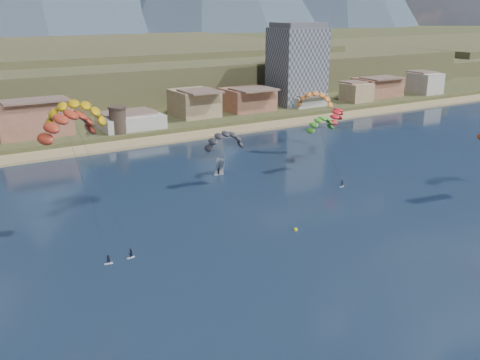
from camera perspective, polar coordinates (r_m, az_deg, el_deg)
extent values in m
plane|color=black|center=(81.50, 12.06, -12.71)|extent=(2400.00, 2400.00, 0.00)
cube|color=tan|center=(168.63, -13.19, 3.47)|extent=(2200.00, 12.00, 0.90)
cube|color=brown|center=(286.15, -13.04, 11.16)|extent=(320.00, 150.00, 15.00)
cube|color=brown|center=(402.64, 19.65, 11.93)|extent=(240.00, 120.00, 8.00)
cube|color=gray|center=(224.43, 5.97, 11.70)|extent=(20.00, 16.00, 30.00)
cube|color=#59595E|center=(223.29, 6.10, 15.78)|extent=(18.00, 14.40, 2.00)
cylinder|color=#47382D|center=(176.29, -12.61, 6.05)|extent=(5.20, 5.20, 8.00)
cylinder|color=#47382D|center=(175.49, -12.71, 7.42)|extent=(5.82, 5.82, 0.60)
cube|color=silver|center=(93.91, -13.54, -8.47)|extent=(1.41, 0.63, 0.09)
imported|color=black|center=(93.55, -13.57, -8.01)|extent=(0.63, 0.46, 1.57)
cylinder|color=#262626|center=(94.13, -15.52, -1.73)|extent=(0.05, 0.05, 21.34)
cube|color=silver|center=(95.17, -11.31, -7.93)|extent=(1.42, 0.63, 0.09)
imported|color=black|center=(94.81, -11.34, -7.48)|extent=(0.86, 0.72, 1.58)
cylinder|color=#262626|center=(95.69, -14.10, -0.83)|extent=(0.05, 0.05, 23.75)
cube|color=silver|center=(130.50, 10.56, -0.67)|extent=(1.38, 0.69, 0.09)
imported|color=black|center=(130.25, 10.58, -0.34)|extent=(1.09, 0.78, 1.52)
cylinder|color=#262626|center=(134.09, 9.45, 2.50)|extent=(0.05, 0.05, 15.89)
cylinder|color=#262626|center=(124.14, -0.68, 0.95)|extent=(0.04, 0.04, 11.97)
cylinder|color=#262626|center=(154.74, 8.64, 4.98)|extent=(0.04, 0.04, 15.38)
cylinder|color=#262626|center=(148.78, 10.82, 3.78)|extent=(0.04, 0.04, 13.02)
cube|color=silver|center=(137.54, -2.24, 0.60)|extent=(2.36, 1.19, 0.11)
imported|color=black|center=(137.28, -2.25, 0.95)|extent=(0.90, 0.70, 1.63)
cube|color=white|center=(137.12, -2.12, 1.44)|extent=(1.45, 2.60, 3.89)
sphere|color=yellow|center=(104.53, 5.82, -5.18)|extent=(0.79, 0.79, 0.79)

